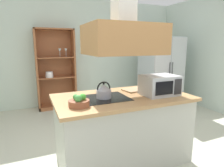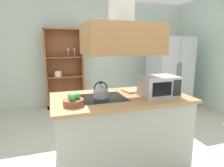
# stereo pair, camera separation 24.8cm
# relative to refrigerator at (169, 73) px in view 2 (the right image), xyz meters

# --- Properties ---
(ground_plane) EXTENTS (7.80, 7.80, 0.00)m
(ground_plane) POSITION_rel_refrigerator_xyz_m (-1.99, -1.85, -0.87)
(ground_plane) COLOR beige
(wall_back) EXTENTS (6.00, 0.12, 2.70)m
(wall_back) POSITION_rel_refrigerator_xyz_m (-1.99, 1.15, 0.48)
(wall_back) COLOR silver
(wall_back) RESTS_ON ground
(kitchen_island) EXTENTS (1.74, 0.96, 0.90)m
(kitchen_island) POSITION_rel_refrigerator_xyz_m (-1.94, -1.77, -0.42)
(kitchen_island) COLOR #B6B6AB
(kitchen_island) RESTS_ON ground
(range_hood) EXTENTS (0.90, 0.70, 1.27)m
(range_hood) POSITION_rel_refrigerator_xyz_m (-1.94, -1.77, 0.86)
(range_hood) COLOR #AA7543
(refrigerator) EXTENTS (0.90, 0.77, 1.74)m
(refrigerator) POSITION_rel_refrigerator_xyz_m (0.00, 0.00, 0.00)
(refrigerator) COLOR #B1BDC4
(refrigerator) RESTS_ON ground
(dish_cabinet) EXTENTS (0.91, 0.40, 1.93)m
(dish_cabinet) POSITION_rel_refrigerator_xyz_m (-2.44, 0.93, -0.01)
(dish_cabinet) COLOR #955532
(dish_cabinet) RESTS_ON ground
(kettle) EXTENTS (0.19, 0.19, 0.21)m
(kettle) POSITION_rel_refrigerator_xyz_m (-2.20, -1.77, 0.12)
(kettle) COLOR #B1B2C1
(kettle) RESTS_ON kitchen_island
(cutting_board) EXTENTS (0.37, 0.29, 0.02)m
(cutting_board) POSITION_rel_refrigerator_xyz_m (-1.63, -1.56, 0.04)
(cutting_board) COLOR #A4825C
(cutting_board) RESTS_ON kitchen_island
(microwave) EXTENTS (0.46, 0.35, 0.26)m
(microwave) POSITION_rel_refrigerator_xyz_m (-1.46, -1.90, 0.16)
(microwave) COLOR #B7BABF
(microwave) RESTS_ON kitchen_island
(fruit_bowl) EXTENTS (0.23, 0.23, 0.14)m
(fruit_bowl) POSITION_rel_refrigerator_xyz_m (-2.56, -1.98, 0.08)
(fruit_bowl) COLOR brown
(fruit_bowl) RESTS_ON kitchen_island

